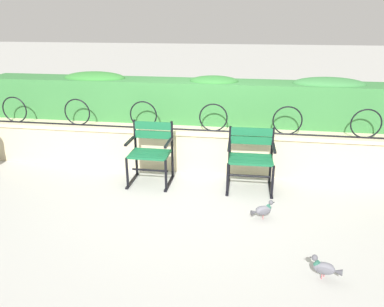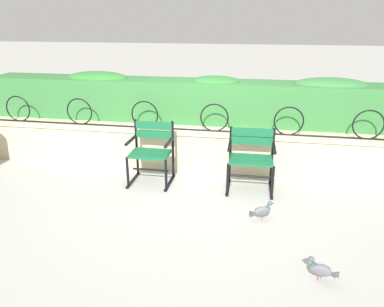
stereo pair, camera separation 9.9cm
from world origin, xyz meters
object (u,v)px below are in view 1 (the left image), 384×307
park_chair_left (151,151)px  pigeon_near_chairs (325,268)px  park_chair_right (251,156)px  pigeon_far_side (263,210)px

park_chair_left → pigeon_near_chairs: 2.78m
park_chair_right → pigeon_far_side: (0.17, -0.85, -0.35)m
park_chair_left → pigeon_far_side: (1.56, -0.83, -0.35)m
park_chair_right → pigeon_far_side: 0.93m
park_chair_left → park_chair_right: 1.39m
park_chair_right → park_chair_left: bearing=-179.3°
park_chair_left → park_chair_right: park_chair_left is taller
park_chair_left → park_chair_right: size_ratio=1.04×
park_chair_right → pigeon_near_chairs: size_ratio=2.83×
park_chair_left → pigeon_far_side: park_chair_left is taller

